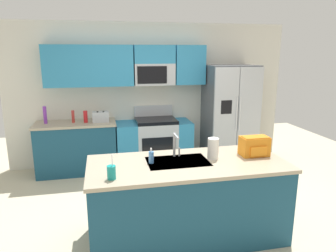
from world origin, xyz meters
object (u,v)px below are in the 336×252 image
object	(u,v)px
bottle_red	(86,117)
sink_faucet	(175,143)
bottle_purple	(45,115)
soap_dispenser	(151,157)
backpack	(255,146)
drink_cup_teal	(111,172)
refrigerator	(229,115)
paper_towel_roll	(213,149)
toaster	(101,117)
pepper_mill	(73,117)
range_oven	(154,143)

from	to	relation	value
bottle_red	sink_faucet	world-z (taller)	sink_faucet
bottle_purple	soap_dispenser	size ratio (longest dim) A/B	1.72
backpack	drink_cup_teal	bearing A→B (deg)	-167.90
refrigerator	bottle_red	distance (m)	2.63
refrigerator	drink_cup_teal	xyz separation A→B (m)	(-2.28, -2.52, 0.04)
refrigerator	sink_faucet	world-z (taller)	refrigerator
backpack	sink_faucet	bearing A→B (deg)	172.03
bottle_red	paper_towel_roll	world-z (taller)	paper_towel_roll
toaster	soap_dispenser	world-z (taller)	toaster
bottle_red	paper_towel_roll	xyz separation A→B (m)	(1.49, -2.22, 0.02)
bottle_red	drink_cup_teal	xyz separation A→B (m)	(0.35, -2.56, -0.03)
drink_cup_teal	soap_dispenser	bearing A→B (deg)	38.78
drink_cup_teal	toaster	bearing A→B (deg)	92.07
pepper_mill	paper_towel_roll	distance (m)	2.82
drink_cup_teal	paper_towel_roll	world-z (taller)	drink_cup_teal
pepper_mill	drink_cup_teal	world-z (taller)	drink_cup_teal
sink_faucet	bottle_purple	bearing A→B (deg)	129.30
pepper_mill	bottle_purple	xyz separation A→B (m)	(-0.45, 0.03, 0.04)
range_oven	sink_faucet	size ratio (longest dim) A/B	4.82
toaster	pepper_mill	bearing A→B (deg)	173.83
pepper_mill	bottle_red	world-z (taller)	pepper_mill
sink_faucet	soap_dispenser	world-z (taller)	sink_faucet
range_oven	bottle_purple	xyz separation A→B (m)	(-1.85, 0.03, 0.60)
range_oven	drink_cup_teal	size ratio (longest dim) A/B	5.36
pepper_mill	bottle_purple	bearing A→B (deg)	176.42
paper_towel_roll	backpack	bearing A→B (deg)	1.32
refrigerator	bottle_purple	size ratio (longest dim) A/B	6.31
pepper_mill	paper_towel_roll	xyz separation A→B (m)	(1.70, -2.25, 0.01)
sink_faucet	paper_towel_roll	bearing A→B (deg)	-19.16
toaster	bottle_red	bearing A→B (deg)	175.45
toaster	backpack	xyz separation A→B (m)	(1.75, -2.19, 0.03)
pepper_mill	paper_towel_roll	bearing A→B (deg)	-52.92
sink_faucet	toaster	bearing A→B (deg)	112.01
refrigerator	backpack	distance (m)	2.25
pepper_mill	backpack	xyz separation A→B (m)	(2.21, -2.24, 0.01)
pepper_mill	bottle_red	bearing A→B (deg)	-8.15
sink_faucet	drink_cup_teal	bearing A→B (deg)	-146.78
drink_cup_teal	backpack	world-z (taller)	drink_cup_teal
toaster	pepper_mill	world-z (taller)	pepper_mill
bottle_red	sink_faucet	bearing A→B (deg)	-62.39
sink_faucet	paper_towel_roll	world-z (taller)	sink_faucet
pepper_mill	drink_cup_teal	bearing A→B (deg)	-77.93
toaster	pepper_mill	distance (m)	0.47
range_oven	toaster	distance (m)	1.09
pepper_mill	toaster	bearing A→B (deg)	-6.17
paper_towel_roll	toaster	bearing A→B (deg)	119.36
range_oven	sink_faucet	xyz separation A→B (m)	(-0.10, -2.11, 0.62)
refrigerator	bottle_red	xyz separation A→B (m)	(-2.62, 0.04, 0.08)
range_oven	refrigerator	world-z (taller)	refrigerator
range_oven	bottle_purple	size ratio (longest dim) A/B	4.64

